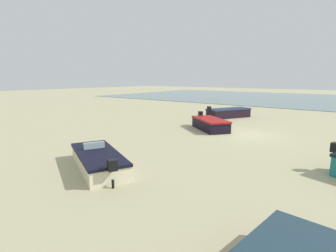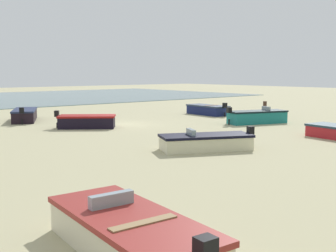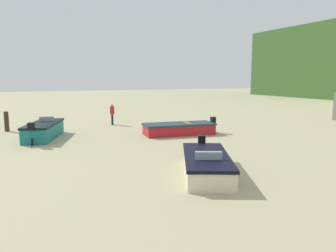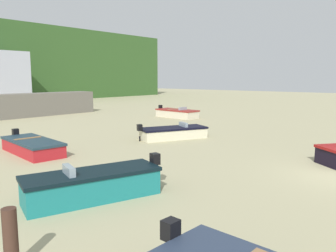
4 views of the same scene
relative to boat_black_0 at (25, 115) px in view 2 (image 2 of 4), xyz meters
name	(u,v)px [view 2 (image 2 of 4)]	position (x,y,z in m)	size (l,w,h in m)	color
ground_plane	(122,125)	(-4.30, 6.77, -0.46)	(160.00, 160.00, 0.00)	tan
boat_black_0	(25,115)	(0.00, 0.00, 0.00)	(3.39, 4.71, 1.22)	black
boat_cream_1	(206,142)	(-1.96, 17.44, -0.07)	(4.63, 3.35, 1.06)	beige
boat_navy_3	(208,110)	(-14.12, 5.60, -0.03)	(1.86, 4.30, 1.16)	#141D4F
boat_cream_4	(130,234)	(7.48, 24.62, -0.05)	(2.11, 4.77, 1.12)	beige
boat_black_5	(87,122)	(-1.58, 6.68, -0.02)	(3.94, 3.55, 1.17)	black
boat_teal_6	(257,117)	(-12.29, 12.39, 0.02)	(4.69, 2.79, 1.25)	#1A7677
mooring_post_near_water	(265,109)	(-15.98, 10.28, 0.21)	(0.29, 0.29, 1.34)	#412A20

